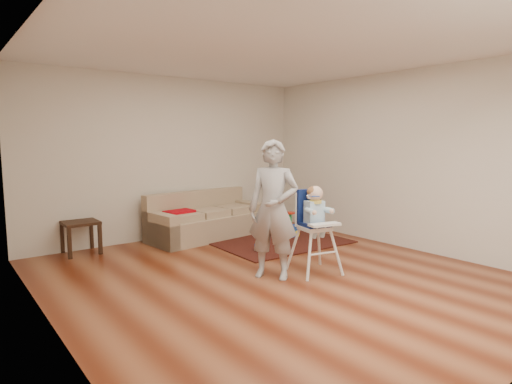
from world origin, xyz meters
TOP-DOWN VIEW (x-y plane):
  - ground at (0.00, 0.00)m, footprint 5.50×5.50m
  - room_envelope at (0.00, 0.53)m, footprint 5.04×5.52m
  - sofa at (0.41, 2.30)m, footprint 2.09×1.05m
  - side_table at (-1.59, 2.55)m, footprint 0.48×0.48m
  - area_rug at (1.18, 1.32)m, footprint 2.10×1.60m
  - ride_on_toy at (1.46, 1.47)m, footprint 0.44×0.36m
  - toy_ball at (0.53, 1.01)m, footprint 0.16×0.16m
  - high_chair at (0.48, -0.17)m, footprint 0.61×0.61m
  - adult at (-0.05, -0.00)m, footprint 0.67×0.73m

SIDE VIEW (x-z plane):
  - ground at x=0.00m, z-range 0.00..0.00m
  - area_rug at x=1.18m, z-range 0.00..0.02m
  - toy_ball at x=0.53m, z-range 0.02..0.18m
  - ride_on_toy at x=1.46m, z-range 0.02..0.43m
  - side_table at x=-1.59m, z-range 0.00..0.48m
  - sofa at x=0.41m, z-range 0.00..0.78m
  - high_chair at x=0.48m, z-range -0.02..1.08m
  - adult at x=-0.05m, z-range 0.00..1.66m
  - room_envelope at x=0.00m, z-range 0.52..3.24m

